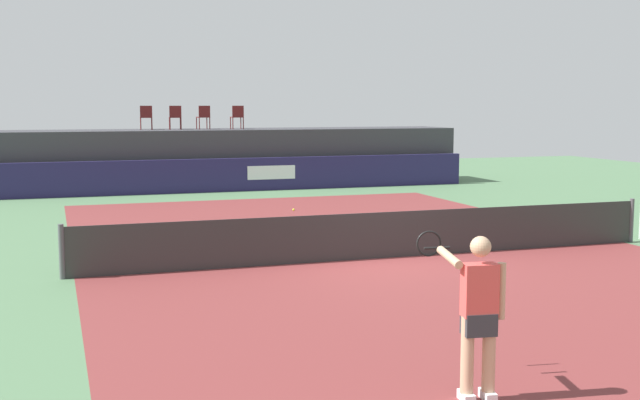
# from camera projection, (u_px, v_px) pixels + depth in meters

# --- Properties ---
(ground_plane) EXTENTS (48.00, 48.00, 0.00)m
(ground_plane) POSITION_uv_depth(u_px,v_px,m) (332.00, 236.00, 19.24)
(ground_plane) COLOR #4C704C
(court_inner) EXTENTS (12.00, 22.00, 0.00)m
(court_inner) POSITION_uv_depth(u_px,v_px,m) (380.00, 258.00, 16.41)
(court_inner) COLOR maroon
(court_inner) RESTS_ON ground
(sponsor_wall) EXTENTS (18.00, 0.22, 1.20)m
(sponsor_wall) POSITION_uv_depth(u_px,v_px,m) (236.00, 175.00, 29.06)
(sponsor_wall) COLOR #231E4C
(sponsor_wall) RESTS_ON ground
(spectator_platform) EXTENTS (18.00, 2.80, 2.20)m
(spectator_platform) POSITION_uv_depth(u_px,v_px,m) (226.00, 158.00, 30.69)
(spectator_platform) COLOR #38383D
(spectator_platform) RESTS_ON ground
(spectator_chair_far_left) EXTENTS (0.48, 0.48, 0.89)m
(spectator_chair_far_left) POSITION_uv_depth(u_px,v_px,m) (146.00, 116.00, 29.67)
(spectator_chair_far_left) COLOR #561919
(spectator_chair_far_left) RESTS_ON spectator_platform
(spectator_chair_left) EXTENTS (0.47, 0.47, 0.89)m
(spectator_chair_left) POSITION_uv_depth(u_px,v_px,m) (175.00, 116.00, 29.84)
(spectator_chair_left) COLOR #561919
(spectator_chair_left) RESTS_ON spectator_platform
(spectator_chair_center) EXTENTS (0.48, 0.48, 0.89)m
(spectator_chair_center) POSITION_uv_depth(u_px,v_px,m) (204.00, 116.00, 30.30)
(spectator_chair_center) COLOR #561919
(spectator_chair_center) RESTS_ON spectator_platform
(spectator_chair_right) EXTENTS (0.44, 0.44, 0.89)m
(spectator_chair_right) POSITION_uv_depth(u_px,v_px,m) (237.00, 116.00, 30.41)
(spectator_chair_right) COLOR #561919
(spectator_chair_right) RESTS_ON spectator_platform
(tennis_net) EXTENTS (12.40, 0.02, 0.95)m
(tennis_net) POSITION_uv_depth(u_px,v_px,m) (381.00, 235.00, 16.36)
(tennis_net) COLOR #2D2D2D
(tennis_net) RESTS_ON ground
(net_post_near) EXTENTS (0.10, 0.10, 1.00)m
(net_post_near) POSITION_uv_depth(u_px,v_px,m) (62.00, 252.00, 14.40)
(net_post_near) COLOR #4C4C51
(net_post_near) RESTS_ON ground
(net_post_far) EXTENTS (0.10, 0.10, 1.00)m
(net_post_far) POSITION_uv_depth(u_px,v_px,m) (631.00, 220.00, 18.31)
(net_post_far) COLOR #4C4C51
(net_post_far) RESTS_ON ground
(tennis_player) EXTENTS (0.57, 1.19, 1.77)m
(tennis_player) POSITION_uv_depth(u_px,v_px,m) (478.00, 312.00, 8.43)
(tennis_player) COLOR white
(tennis_player) RESTS_ON court_inner
(tennis_ball) EXTENTS (0.07, 0.07, 0.07)m
(tennis_ball) POSITION_uv_depth(u_px,v_px,m) (294.00, 210.00, 23.71)
(tennis_ball) COLOR #D8EA33
(tennis_ball) RESTS_ON court_inner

